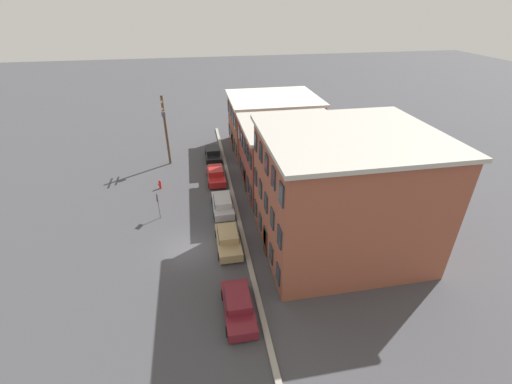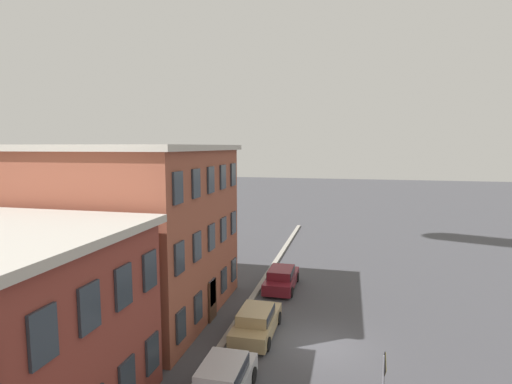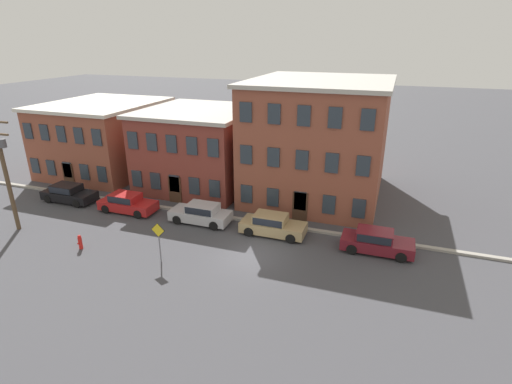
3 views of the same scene
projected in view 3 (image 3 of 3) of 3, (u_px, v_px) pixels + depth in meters
ground_plane at (253, 256)px, 24.59m from camera, size 200.00×200.00×0.00m
kerb_strip at (274, 224)px, 28.51m from camera, size 56.00×0.36×0.16m
apartment_corner at (105, 137)px, 39.34m from camera, size 9.78×11.09×6.74m
apartment_midblock at (200, 147)px, 35.48m from camera, size 9.33×9.91×6.80m
apartment_far at (319, 139)px, 32.84m from camera, size 10.86×12.29×9.52m
car_black at (68, 193)px, 32.48m from camera, size 4.40×1.92×1.43m
car_red at (127, 202)px, 30.59m from camera, size 4.40×1.92×1.43m
car_silver at (201, 213)px, 28.77m from camera, size 4.40×1.92×1.43m
car_tan at (272, 224)px, 27.04m from camera, size 4.40×1.92×1.43m
car_maroon at (376, 241)px, 24.83m from camera, size 4.40×1.92×1.43m
caution_sign at (159, 236)px, 23.32m from camera, size 0.90×0.08×2.57m
utility_pole at (5, 166)px, 26.34m from camera, size 2.40×0.44×8.19m
fire_hydrant at (80, 242)px, 25.24m from camera, size 0.24×0.34×0.96m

